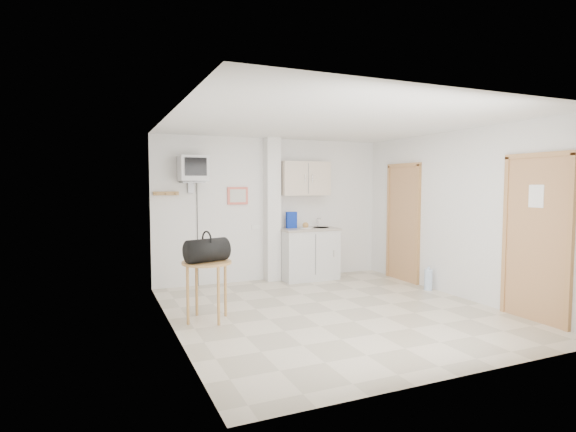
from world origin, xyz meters
name	(u,v)px	position (x,y,z in m)	size (l,w,h in m)	color
ground	(334,311)	(0.00, 0.00, 0.00)	(4.50, 4.50, 0.00)	beige
room_envelope	(347,196)	(0.24, 0.09, 1.54)	(4.24, 4.54, 2.55)	white
kitchenette	(308,234)	(0.57, 2.00, 0.80)	(1.03, 0.58, 2.10)	silver
crt_television	(193,169)	(-1.45, 2.02, 1.94)	(0.44, 0.45, 2.15)	slate
round_table	(207,270)	(-1.65, 0.27, 0.64)	(0.61, 0.61, 0.74)	#A3733E
duffel_bag	(207,250)	(-1.66, 0.23, 0.89)	(0.58, 0.43, 0.38)	black
water_bottle	(428,279)	(1.98, 0.46, 0.17)	(0.13, 0.13, 0.38)	#B7D1F2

